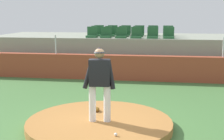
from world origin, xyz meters
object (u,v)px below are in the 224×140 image
at_px(stadium_chair_10, 153,34).
at_px(stadium_chair_15, 139,32).
at_px(stadium_chair_17, 168,33).
at_px(stadium_chair_1, 106,34).
at_px(stadium_chair_14, 126,32).
at_px(stadium_chair_5, 169,35).
at_px(stadium_chair_6, 96,33).
at_px(stadium_chair_3, 136,35).
at_px(pitcher, 100,79).
at_px(stadium_chair_7, 110,33).
at_px(stadium_chair_13, 113,32).
at_px(stadium_chair_2, 121,35).
at_px(baseball, 116,134).
at_px(stadium_chair_12, 99,32).
at_px(stadium_chair_0, 92,34).
at_px(stadium_chair_9, 138,33).
at_px(fielding_glove, 96,109).
at_px(stadium_chair_11, 168,34).
at_px(stadium_chair_8, 124,33).
at_px(stadium_chair_16, 153,32).

distance_m(stadium_chair_10, stadium_chair_15, 1.14).
bearing_deg(stadium_chair_17, stadium_chair_10, 51.54).
height_order(stadium_chair_1, stadium_chair_14, same).
distance_m(stadium_chair_5, stadium_chair_15, 2.28).
distance_m(stadium_chair_6, stadium_chair_15, 2.25).
bearing_deg(stadium_chair_3, pitcher, 87.63).
relative_size(stadium_chair_6, stadium_chair_7, 1.00).
relative_size(pitcher, stadium_chair_17, 3.65).
height_order(stadium_chair_6, stadium_chair_13, same).
height_order(stadium_chair_2, stadium_chair_17, same).
relative_size(baseball, stadium_chair_12, 0.15).
xyz_separation_m(stadium_chair_0, stadium_chair_3, (2.06, -0.04, 0.00)).
bearing_deg(stadium_chair_12, stadium_chair_14, -179.78).
xyz_separation_m(stadium_chair_2, stadium_chair_5, (2.14, 0.05, 0.00)).
bearing_deg(pitcher, stadium_chair_6, 96.91).
xyz_separation_m(stadium_chair_7, stadium_chair_9, (1.37, 0.00, 0.00)).
bearing_deg(fielding_glove, stadium_chair_15, -27.25).
bearing_deg(stadium_chair_12, stadium_chair_17, -179.49).
height_order(stadium_chair_6, stadium_chair_11, same).
height_order(pitcher, stadium_chair_3, stadium_chair_3).
distance_m(stadium_chair_10, stadium_chair_13, 2.27).
bearing_deg(stadium_chair_2, stadium_chair_8, -91.03).
relative_size(stadium_chair_8, stadium_chair_16, 1.00).
height_order(stadium_chair_2, stadium_chair_7, same).
distance_m(stadium_chair_7, stadium_chair_14, 1.14).
bearing_deg(fielding_glove, stadium_chair_10, -33.21).
xyz_separation_m(stadium_chair_0, stadium_chair_17, (3.50, 1.78, 0.00)).
height_order(pitcher, fielding_glove, pitcher).
relative_size(stadium_chair_11, stadium_chair_14, 1.00).
bearing_deg(stadium_chair_14, stadium_chair_8, 89.75).
bearing_deg(stadium_chair_5, stadium_chair_0, -0.07).
bearing_deg(stadium_chair_10, stadium_chair_16, -87.82).
xyz_separation_m(baseball, stadium_chair_5, (1.23, 8.20, 1.60)).
distance_m(stadium_chair_8, stadium_chair_12, 1.66).
xyz_separation_m(stadium_chair_3, stadium_chair_15, (0.01, 1.81, 0.00)).
bearing_deg(stadium_chair_11, stadium_chair_13, -17.56).
xyz_separation_m(stadium_chair_1, stadium_chair_13, (0.02, 1.79, 0.00)).
bearing_deg(stadium_chair_12, stadium_chair_16, -178.99).
xyz_separation_m(baseball, fielding_glove, (-0.79, 1.70, 0.02)).
relative_size(stadium_chair_0, stadium_chair_17, 1.00).
distance_m(stadium_chair_12, stadium_chair_17, 3.53).
distance_m(fielding_glove, stadium_chair_9, 7.54).
height_order(stadium_chair_7, stadium_chair_16, same).
relative_size(stadium_chair_0, stadium_chair_7, 1.00).
relative_size(stadium_chair_1, stadium_chair_17, 1.00).
relative_size(stadium_chair_10, stadium_chair_16, 1.00).
height_order(stadium_chair_5, stadium_chair_17, same).
bearing_deg(stadium_chair_1, stadium_chair_12, -68.71).
relative_size(stadium_chair_7, stadium_chair_12, 1.00).
distance_m(baseball, stadium_chair_1, 8.49).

